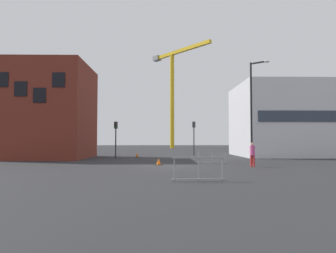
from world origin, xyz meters
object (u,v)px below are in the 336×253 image
construction_crane (173,83)px  streetlamp_tall (253,105)px  traffic_light_island (194,133)px  traffic_light_verge (116,133)px  traffic_cone_by_barrier (159,162)px  pedestrian_walking (252,153)px  traffic_cone_on_verge (137,155)px

construction_crane → streetlamp_tall: construction_crane is taller
construction_crane → streetlamp_tall: bearing=-83.7°
traffic_light_island → traffic_light_verge: (-8.42, -4.98, -0.19)m
construction_crane → traffic_cone_by_barrier: bearing=-93.4°
streetlamp_tall → traffic_light_verge: bearing=146.3°
construction_crane → traffic_cone_by_barrier: (-2.57, -42.77, -14.00)m
pedestrian_walking → traffic_light_verge: bearing=137.1°
construction_crane → streetlamp_tall: size_ratio=2.73×
construction_crane → traffic_cone_on_verge: bearing=-98.7°
streetlamp_tall → traffic_cone_by_barrier: streetlamp_tall is taller
traffic_light_verge → traffic_cone_on_verge: (2.01, 1.78, -2.27)m
traffic_light_island → construction_crane: bearing=92.7°
traffic_light_island → traffic_cone_on_verge: 7.57m
traffic_light_verge → traffic_cone_on_verge: traffic_light_verge is taller
traffic_cone_on_verge → traffic_light_island: bearing=26.5°
traffic_cone_on_verge → pedestrian_walking: bearing=-53.3°
traffic_cone_on_verge → construction_crane: bearing=81.3°
traffic_light_verge → pedestrian_walking: traffic_light_verge is taller
construction_crane → traffic_light_island: (1.40, -29.39, -11.55)m
pedestrian_walking → traffic_cone_by_barrier: bearing=165.5°
traffic_cone_by_barrier → traffic_light_island: bearing=73.5°
traffic_cone_on_verge → traffic_light_verge: bearing=-138.5°
pedestrian_walking → traffic_cone_by_barrier: 6.65m
construction_crane → traffic_light_verge: 36.99m
construction_crane → pedestrian_walking: size_ratio=12.93×
streetlamp_tall → pedestrian_walking: size_ratio=4.73×
traffic_light_verge → construction_crane: bearing=78.5°
streetlamp_tall → traffic_cone_on_verge: 14.22m
construction_crane → traffic_light_verge: construction_crane is taller
traffic_light_island → traffic_light_verge: traffic_light_island is taller
streetlamp_tall → pedestrian_walking: streetlamp_tall is taller
pedestrian_walking → traffic_cone_on_verge: (-8.83, 11.84, -0.75)m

